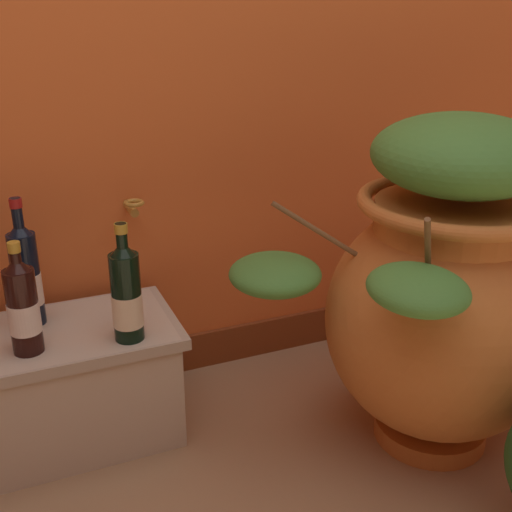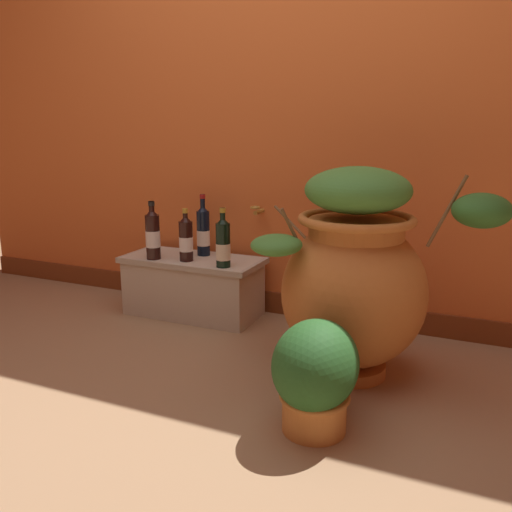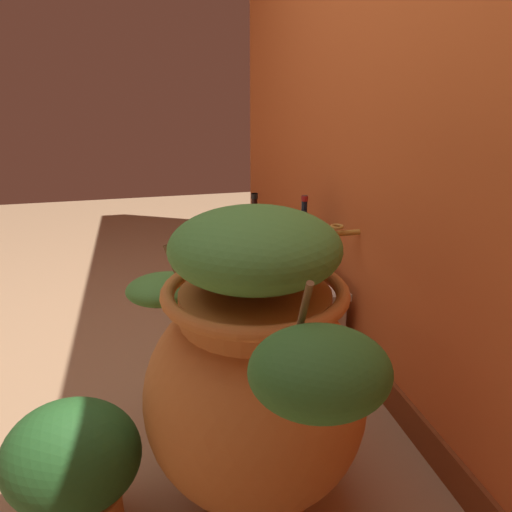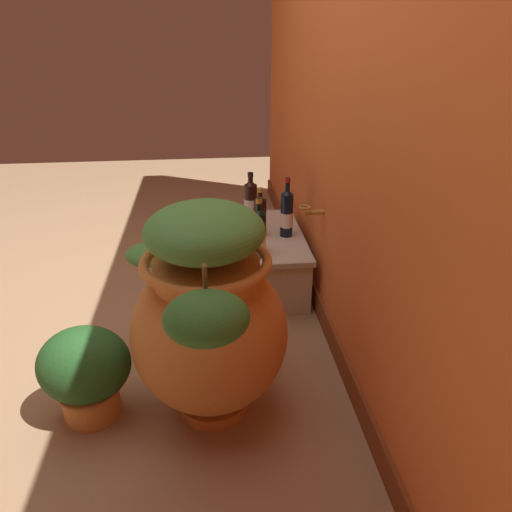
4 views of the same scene
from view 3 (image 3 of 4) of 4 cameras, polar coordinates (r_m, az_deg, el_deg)
ground_plane at (r=2.04m, az=-18.29°, el=-16.73°), size 7.00×7.00×0.00m
back_wall at (r=1.89m, az=18.49°, el=22.40°), size 4.40×0.33×2.60m
terracotta_urn at (r=1.35m, az=-0.12°, el=-13.32°), size 1.10×0.64×0.89m
stone_ledge at (r=2.42m, az=3.35°, el=-4.45°), size 0.78×0.35×0.33m
wine_bottle_left at (r=2.45m, az=-0.18°, el=3.25°), size 0.08×0.08×0.32m
wine_bottle_middle at (r=2.29m, az=1.77°, el=1.57°), size 0.08×0.08×0.29m
wine_bottle_right at (r=2.31m, az=5.53°, el=2.09°), size 0.07×0.07×0.35m
wine_bottle_back at (r=2.06m, az=2.60°, el=-0.51°), size 0.08×0.08×0.31m
potted_shrub at (r=1.49m, az=-20.51°, el=-22.15°), size 0.30×0.36×0.41m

